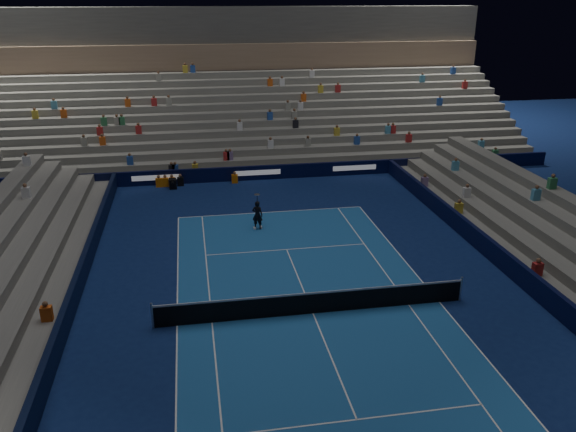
% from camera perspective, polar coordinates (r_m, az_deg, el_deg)
% --- Properties ---
extents(ground, '(90.00, 90.00, 0.00)m').
position_cam_1_polar(ground, '(23.93, 2.49, -9.62)').
color(ground, '#0D1C4E').
rests_on(ground, ground).
extents(court_surface, '(10.97, 23.77, 0.01)m').
position_cam_1_polar(court_surface, '(23.93, 2.49, -9.61)').
color(court_surface, '#1C549A').
rests_on(court_surface, ground).
extents(sponsor_barrier_far, '(44.00, 0.25, 1.00)m').
position_cam_1_polar(sponsor_barrier_far, '(40.56, -3.02, 4.30)').
color(sponsor_barrier_far, black).
rests_on(sponsor_barrier_far, ground).
extents(sponsor_barrier_east, '(0.25, 37.00, 1.00)m').
position_cam_1_polar(sponsor_barrier_east, '(27.24, 23.00, -6.18)').
color(sponsor_barrier_east, black).
rests_on(sponsor_barrier_east, ground).
extents(sponsor_barrier_west, '(0.25, 37.00, 1.00)m').
position_cam_1_polar(sponsor_barrier_west, '(23.81, -21.34, -9.99)').
color(sponsor_barrier_west, black).
rests_on(sponsor_barrier_west, ground).
extents(grandstand_main, '(44.00, 15.20, 11.20)m').
position_cam_1_polar(grandstand_main, '(48.98, -4.46, 10.67)').
color(grandstand_main, slate).
rests_on(grandstand_main, ground).
extents(tennis_net, '(12.90, 0.10, 1.10)m').
position_cam_1_polar(tennis_net, '(23.67, 2.51, -8.57)').
color(tennis_net, '#B2B2B7').
rests_on(tennis_net, ground).
extents(tennis_player, '(0.70, 0.59, 1.63)m').
position_cam_1_polar(tennis_player, '(31.84, -3.04, 0.10)').
color(tennis_player, black).
rests_on(tennis_player, ground).
extents(broadcast_camera, '(0.52, 0.97, 0.66)m').
position_cam_1_polar(broadcast_camera, '(39.41, -11.33, 3.16)').
color(broadcast_camera, black).
rests_on(broadcast_camera, ground).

